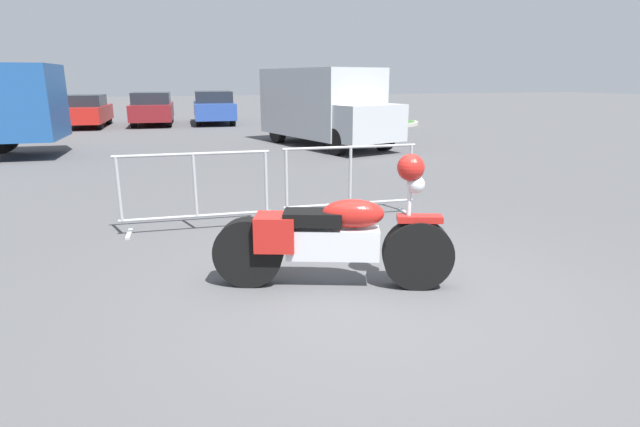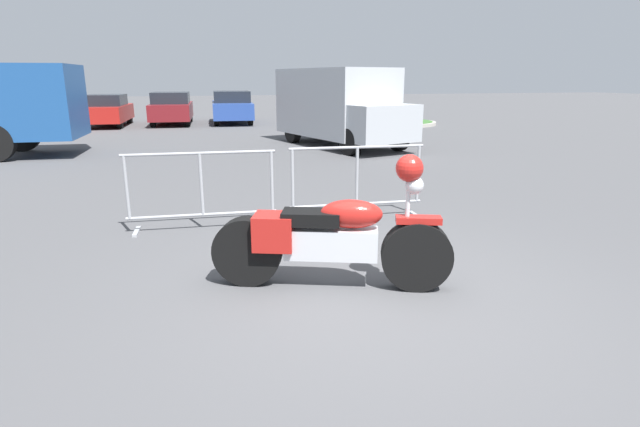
{
  "view_description": "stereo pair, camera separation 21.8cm",
  "coord_description": "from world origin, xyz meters",
  "px_view_note": "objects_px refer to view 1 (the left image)",
  "views": [
    {
      "loc": [
        -1.82,
        -3.98,
        2.01
      ],
      "look_at": [
        -0.26,
        0.79,
        0.65
      ],
      "focal_mm": 28.0,
      "sensor_mm": 36.0,
      "label": 1
    },
    {
      "loc": [
        -1.61,
        -4.05,
        2.01
      ],
      "look_at": [
        -0.26,
        0.79,
        0.65
      ],
      "focal_mm": 28.0,
      "sensor_mm": 36.0,
      "label": 2
    }
  ],
  "objects_px": {
    "crowd_barrier_far": "(350,181)",
    "parked_car_silver": "(16,110)",
    "pedestrian": "(295,103)",
    "parked_car_maroon": "(152,108)",
    "crowd_barrier_near": "(195,191)",
    "parked_car_red": "(86,111)",
    "motorcycle": "(333,238)",
    "parked_car_blue": "(214,107)",
    "delivery_van": "(324,105)"
  },
  "relations": [
    {
      "from": "crowd_barrier_far",
      "to": "parked_car_maroon",
      "type": "xyz_separation_m",
      "value": [
        -2.73,
        17.22,
        0.17
      ]
    },
    {
      "from": "crowd_barrier_near",
      "to": "parked_car_maroon",
      "type": "relative_size",
      "value": 0.47
    },
    {
      "from": "pedestrian",
      "to": "parked_car_maroon",
      "type": "bearing_deg",
      "value": 83.39
    },
    {
      "from": "motorcycle",
      "to": "parked_car_maroon",
      "type": "bearing_deg",
      "value": 114.99
    },
    {
      "from": "crowd_barrier_far",
      "to": "pedestrian",
      "type": "bearing_deg",
      "value": 77.47
    },
    {
      "from": "parked_car_maroon",
      "to": "crowd_barrier_far",
      "type": "bearing_deg",
      "value": -167.19
    },
    {
      "from": "crowd_barrier_near",
      "to": "crowd_barrier_far",
      "type": "distance_m",
      "value": 2.24
    },
    {
      "from": "pedestrian",
      "to": "parked_car_silver",
      "type": "bearing_deg",
      "value": 89.59
    },
    {
      "from": "delivery_van",
      "to": "parked_car_maroon",
      "type": "height_order",
      "value": "delivery_van"
    },
    {
      "from": "delivery_van",
      "to": "parked_car_red",
      "type": "height_order",
      "value": "delivery_van"
    },
    {
      "from": "delivery_van",
      "to": "motorcycle",
      "type": "bearing_deg",
      "value": -33.56
    },
    {
      "from": "parked_car_silver",
      "to": "parked_car_maroon",
      "type": "distance_m",
      "value": 5.4
    },
    {
      "from": "crowd_barrier_far",
      "to": "parked_car_blue",
      "type": "bearing_deg",
      "value": 90.11
    },
    {
      "from": "motorcycle",
      "to": "crowd_barrier_near",
      "type": "bearing_deg",
      "value": 135.51
    },
    {
      "from": "crowd_barrier_near",
      "to": "pedestrian",
      "type": "distance_m",
      "value": 16.74
    },
    {
      "from": "crowd_barrier_near",
      "to": "crowd_barrier_far",
      "type": "height_order",
      "value": "same"
    },
    {
      "from": "delivery_van",
      "to": "crowd_barrier_near",
      "type": "bearing_deg",
      "value": -44.92
    },
    {
      "from": "parked_car_silver",
      "to": "parked_car_maroon",
      "type": "height_order",
      "value": "parked_car_silver"
    },
    {
      "from": "crowd_barrier_near",
      "to": "motorcycle",
      "type": "bearing_deg",
      "value": -64.77
    },
    {
      "from": "parked_car_silver",
      "to": "pedestrian",
      "type": "relative_size",
      "value": 2.68
    },
    {
      "from": "parked_car_silver",
      "to": "parked_car_red",
      "type": "distance_m",
      "value": 2.72
    },
    {
      "from": "motorcycle",
      "to": "parked_car_silver",
      "type": "distance_m",
      "value": 20.81
    },
    {
      "from": "parked_car_silver",
      "to": "crowd_barrier_far",
      "type": "bearing_deg",
      "value": -150.91
    },
    {
      "from": "delivery_van",
      "to": "parked_car_silver",
      "type": "bearing_deg",
      "value": -147.06
    },
    {
      "from": "parked_car_red",
      "to": "parked_car_maroon",
      "type": "xyz_separation_m",
      "value": [
        2.7,
        0.29,
        0.04
      ]
    },
    {
      "from": "parked_car_silver",
      "to": "parked_car_blue",
      "type": "xyz_separation_m",
      "value": [
        8.1,
        -0.07,
        -0.02
      ]
    },
    {
      "from": "motorcycle",
      "to": "parked_car_maroon",
      "type": "relative_size",
      "value": 0.53
    },
    {
      "from": "crowd_barrier_far",
      "to": "crowd_barrier_near",
      "type": "bearing_deg",
      "value": 180.0
    },
    {
      "from": "parked_car_silver",
      "to": "pedestrian",
      "type": "distance_m",
      "value": 11.73
    },
    {
      "from": "pedestrian",
      "to": "parked_car_blue",
      "type": "bearing_deg",
      "value": 74.94
    },
    {
      "from": "crowd_barrier_far",
      "to": "parked_car_silver",
      "type": "height_order",
      "value": "parked_car_silver"
    },
    {
      "from": "motorcycle",
      "to": "delivery_van",
      "type": "distance_m",
      "value": 10.91
    },
    {
      "from": "parked_car_silver",
      "to": "crowd_barrier_near",
      "type": "bearing_deg",
      "value": -157.3
    },
    {
      "from": "motorcycle",
      "to": "parked_car_blue",
      "type": "relative_size",
      "value": 0.52
    },
    {
      "from": "parked_car_red",
      "to": "parked_car_blue",
      "type": "relative_size",
      "value": 0.93
    },
    {
      "from": "motorcycle",
      "to": "crowd_barrier_far",
      "type": "bearing_deg",
      "value": 85.05
    },
    {
      "from": "crowd_barrier_near",
      "to": "parked_car_red",
      "type": "distance_m",
      "value": 17.23
    },
    {
      "from": "parked_car_silver",
      "to": "parked_car_blue",
      "type": "bearing_deg",
      "value": -86.69
    },
    {
      "from": "motorcycle",
      "to": "crowd_barrier_far",
      "type": "height_order",
      "value": "motorcycle"
    },
    {
      "from": "parked_car_blue",
      "to": "parked_car_silver",
      "type": "bearing_deg",
      "value": 93.31
    },
    {
      "from": "crowd_barrier_near",
      "to": "parked_car_silver",
      "type": "height_order",
      "value": "parked_car_silver"
    },
    {
      "from": "motorcycle",
      "to": "crowd_barrier_near",
      "type": "xyz_separation_m",
      "value": [
        -1.12,
        2.38,
        0.04
      ]
    },
    {
      "from": "motorcycle",
      "to": "delivery_van",
      "type": "height_order",
      "value": "delivery_van"
    },
    {
      "from": "crowd_barrier_far",
      "to": "parked_car_maroon",
      "type": "bearing_deg",
      "value": 99.02
    },
    {
      "from": "parked_car_red",
      "to": "pedestrian",
      "type": "relative_size",
      "value": 2.42
    },
    {
      "from": "motorcycle",
      "to": "crowd_barrier_far",
      "type": "xyz_separation_m",
      "value": [
        1.12,
        2.38,
        0.04
      ]
    },
    {
      "from": "crowd_barrier_near",
      "to": "delivery_van",
      "type": "distance_m",
      "value": 9.18
    },
    {
      "from": "crowd_barrier_far",
      "to": "parked_car_maroon",
      "type": "distance_m",
      "value": 17.44
    },
    {
      "from": "motorcycle",
      "to": "parked_car_red",
      "type": "relative_size",
      "value": 0.56
    },
    {
      "from": "parked_car_maroon",
      "to": "parked_car_silver",
      "type": "bearing_deg",
      "value": 93.85
    }
  ]
}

